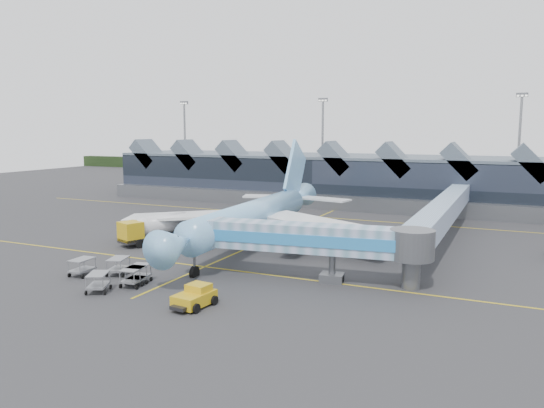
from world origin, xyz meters
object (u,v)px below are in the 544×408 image
at_px(main_airliner, 255,215).
at_px(pushback_tug, 195,297).
at_px(fuel_truck, 159,227).
at_px(jet_bridge, 323,241).

bearing_deg(main_airliner, pushback_tug, -78.94).
relative_size(main_airliner, fuel_truck, 4.01).
bearing_deg(pushback_tug, main_airliner, 110.46).
relative_size(jet_bridge, pushback_tug, 5.53).
distance_m(main_airliner, fuel_truck, 12.98).
height_order(fuel_truck, pushback_tug, fuel_truck).
height_order(main_airliner, fuel_truck, main_airliner).
xyz_separation_m(jet_bridge, pushback_tug, (-7.13, -11.53, -3.19)).
distance_m(jet_bridge, fuel_truck, 26.71).
distance_m(jet_bridge, pushback_tug, 13.93).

